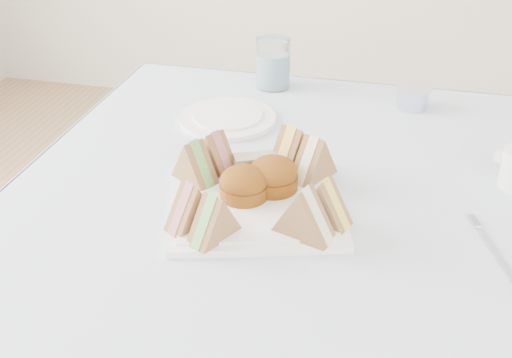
# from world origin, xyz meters

# --- Properties ---
(table) EXTENTS (0.90, 0.90, 0.74)m
(table) POSITION_xyz_m (0.00, 0.00, 0.37)
(table) COLOR brown
(table) RESTS_ON floor
(tablecloth) EXTENTS (1.02, 1.02, 0.01)m
(tablecloth) POSITION_xyz_m (0.00, 0.00, 0.74)
(tablecloth) COLOR #D0E1F8
(tablecloth) RESTS_ON table
(serving_plate) EXTENTS (0.33, 0.33, 0.01)m
(serving_plate) POSITION_xyz_m (-0.08, -0.06, 0.75)
(serving_plate) COLOR white
(serving_plate) RESTS_ON tablecloth
(sandwich_fl_a) EXTENTS (0.07, 0.09, 0.07)m
(sandwich_fl_a) POSITION_xyz_m (-0.16, -0.15, 0.79)
(sandwich_fl_a) COLOR brown
(sandwich_fl_a) RESTS_ON serving_plate
(sandwich_fl_b) EXTENTS (0.07, 0.09, 0.07)m
(sandwich_fl_b) POSITION_xyz_m (-0.12, -0.18, 0.79)
(sandwich_fl_b) COLOR brown
(sandwich_fl_b) RESTS_ON serving_plate
(sandwich_fr_a) EXTENTS (0.09, 0.06, 0.07)m
(sandwich_fr_a) POSITION_xyz_m (0.03, -0.10, 0.79)
(sandwich_fr_a) COLOR brown
(sandwich_fr_a) RESTS_ON serving_plate
(sandwich_fr_b) EXTENTS (0.10, 0.07, 0.08)m
(sandwich_fr_b) POSITION_xyz_m (0.01, -0.14, 0.80)
(sandwich_fr_b) COLOR brown
(sandwich_fr_b) RESTS_ON serving_plate
(sandwich_bl_a) EXTENTS (0.09, 0.08, 0.08)m
(sandwich_bl_a) POSITION_xyz_m (-0.20, -0.03, 0.80)
(sandwich_bl_a) COLOR brown
(sandwich_bl_a) RESTS_ON serving_plate
(sandwich_bl_b) EXTENTS (0.09, 0.08, 0.07)m
(sandwich_bl_b) POSITION_xyz_m (-0.17, 0.01, 0.79)
(sandwich_bl_b) COLOR brown
(sandwich_bl_b) RESTS_ON serving_plate
(sandwich_br_a) EXTENTS (0.08, 0.10, 0.08)m
(sandwich_br_a) POSITION_xyz_m (-0.01, 0.03, 0.80)
(sandwich_br_a) COLOR brown
(sandwich_br_a) RESTS_ON serving_plate
(sandwich_br_b) EXTENTS (0.08, 0.10, 0.08)m
(sandwich_br_b) POSITION_xyz_m (-0.05, 0.05, 0.80)
(sandwich_br_b) COLOR brown
(sandwich_br_b) RESTS_ON serving_plate
(scone_left) EXTENTS (0.10, 0.10, 0.05)m
(scone_left) POSITION_xyz_m (-0.10, -0.06, 0.78)
(scone_left) COLOR brown
(scone_left) RESTS_ON serving_plate
(scone_right) EXTENTS (0.11, 0.11, 0.05)m
(scone_right) POSITION_xyz_m (-0.06, -0.03, 0.79)
(scone_right) COLOR brown
(scone_right) RESTS_ON serving_plate
(pastry_slice) EXTENTS (0.08, 0.06, 0.04)m
(pastry_slice) POSITION_xyz_m (-0.10, 0.02, 0.78)
(pastry_slice) COLOR tan
(pastry_slice) RESTS_ON serving_plate
(side_plate) EXTENTS (0.21, 0.21, 0.01)m
(side_plate) POSITION_xyz_m (-0.21, 0.23, 0.75)
(side_plate) COLOR white
(side_plate) RESTS_ON tablecloth
(water_glass) EXTENTS (0.09, 0.09, 0.11)m
(water_glass) POSITION_xyz_m (-0.16, 0.44, 0.80)
(water_glass) COLOR white
(water_glass) RESTS_ON tablecloth
(tea_strainer) EXTENTS (0.09, 0.09, 0.04)m
(tea_strainer) POSITION_xyz_m (0.15, 0.39, 0.77)
(tea_strainer) COLOR silver
(tea_strainer) RESTS_ON tablecloth
(fork) EXTENTS (0.07, 0.17, 0.00)m
(fork) POSITION_xyz_m (0.29, -0.13, 0.75)
(fork) COLOR silver
(fork) RESTS_ON tablecloth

